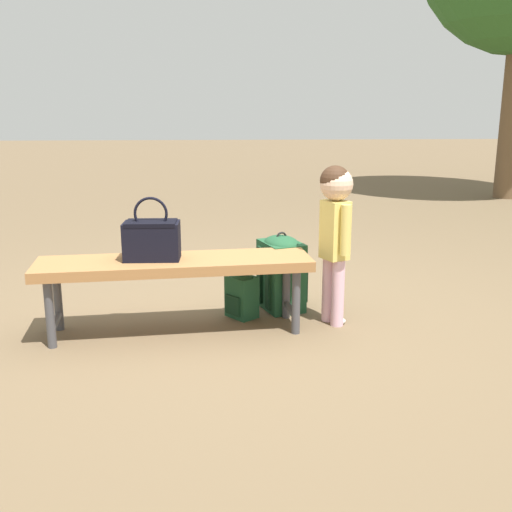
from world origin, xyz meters
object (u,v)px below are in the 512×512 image
at_px(backpack_large, 281,271).
at_px(backpack_small, 242,294).
at_px(child_standing, 335,220).
at_px(park_bench, 175,268).
at_px(handbag, 152,238).

relative_size(backpack_large, backpack_small, 1.68).
bearing_deg(backpack_small, child_standing, -14.37).
bearing_deg(backpack_large, child_standing, -45.49).
distance_m(park_bench, child_standing, 1.00).
bearing_deg(park_bench, backpack_small, 30.54).
xyz_separation_m(handbag, backpack_large, (0.80, 0.38, -0.31)).
height_order(handbag, backpack_small, handbag).
xyz_separation_m(park_bench, handbag, (-0.13, 0.00, 0.18)).
distance_m(park_bench, backpack_small, 0.52).
relative_size(park_bench, backpack_small, 5.23).
bearing_deg(backpack_large, park_bench, -149.88).
height_order(backpack_large, backpack_small, backpack_large).
xyz_separation_m(child_standing, backpack_small, (-0.56, 0.14, -0.50)).
bearing_deg(backpack_large, backpack_small, -150.52).
xyz_separation_m(park_bench, backpack_small, (0.40, 0.24, -0.24)).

